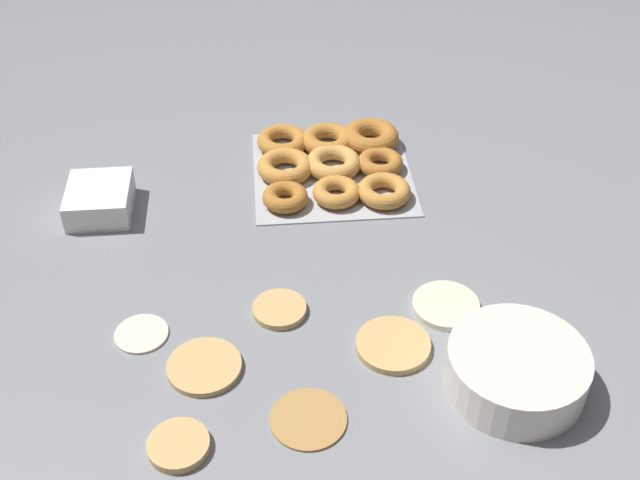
{
  "coord_description": "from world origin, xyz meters",
  "views": [
    {
      "loc": [
        0.05,
        0.94,
        0.92
      ],
      "look_at": [
        -0.05,
        -0.13,
        0.04
      ],
      "focal_mm": 45.0,
      "sensor_mm": 36.0,
      "label": 1
    }
  ],
  "objects_px": {
    "pancake_3": "(446,306)",
    "donut_tray": "(333,162)",
    "pancake_5": "(307,418)",
    "pancake_1": "(280,310)",
    "pancake_0": "(204,367)",
    "pancake_6": "(179,445)",
    "pancake_4": "(141,333)",
    "pancake_2": "(393,345)",
    "batter_bowl": "(516,370)",
    "container_stack": "(100,200)"
  },
  "relations": [
    {
      "from": "container_stack",
      "to": "pancake_1",
      "type": "bearing_deg",
      "value": 136.78
    },
    {
      "from": "pancake_2",
      "to": "pancake_4",
      "type": "bearing_deg",
      "value": -8.93
    },
    {
      "from": "pancake_5",
      "to": "donut_tray",
      "type": "xyz_separation_m",
      "value": [
        -0.1,
        -0.62,
        0.01
      ]
    },
    {
      "from": "pancake_0",
      "to": "donut_tray",
      "type": "xyz_separation_m",
      "value": [
        -0.25,
        -0.51,
        0.01
      ]
    },
    {
      "from": "donut_tray",
      "to": "pancake_6",
      "type": "bearing_deg",
      "value": 66.91
    },
    {
      "from": "pancake_6",
      "to": "pancake_3",
      "type": "bearing_deg",
      "value": -150.5
    },
    {
      "from": "pancake_4",
      "to": "container_stack",
      "type": "xyz_separation_m",
      "value": [
        0.1,
        -0.33,
        0.02
      ]
    },
    {
      "from": "pancake_0",
      "to": "pancake_1",
      "type": "xyz_separation_m",
      "value": [
        -0.12,
        -0.11,
        0.0
      ]
    },
    {
      "from": "pancake_0",
      "to": "pancake_3",
      "type": "relative_size",
      "value": 1.03
    },
    {
      "from": "donut_tray",
      "to": "container_stack",
      "type": "height_order",
      "value": "container_stack"
    },
    {
      "from": "pancake_1",
      "to": "batter_bowl",
      "type": "bearing_deg",
      "value": 151.64
    },
    {
      "from": "pancake_1",
      "to": "container_stack",
      "type": "relative_size",
      "value": 0.66
    },
    {
      "from": "pancake_2",
      "to": "batter_bowl",
      "type": "relative_size",
      "value": 0.57
    },
    {
      "from": "pancake_3",
      "to": "pancake_4",
      "type": "height_order",
      "value": "pancake_3"
    },
    {
      "from": "pancake_2",
      "to": "pancake_0",
      "type": "bearing_deg",
      "value": 3.64
    },
    {
      "from": "pancake_3",
      "to": "pancake_5",
      "type": "bearing_deg",
      "value": 40.33
    },
    {
      "from": "pancake_4",
      "to": "container_stack",
      "type": "relative_size",
      "value": 0.64
    },
    {
      "from": "donut_tray",
      "to": "pancake_3",
      "type": "bearing_deg",
      "value": 109.25
    },
    {
      "from": "pancake_0",
      "to": "pancake_6",
      "type": "relative_size",
      "value": 1.31
    },
    {
      "from": "container_stack",
      "to": "pancake_0",
      "type": "bearing_deg",
      "value": 116.17
    },
    {
      "from": "pancake_0",
      "to": "pancake_4",
      "type": "relative_size",
      "value": 1.33
    },
    {
      "from": "donut_tray",
      "to": "container_stack",
      "type": "bearing_deg",
      "value": 12.3
    },
    {
      "from": "pancake_4",
      "to": "donut_tray",
      "type": "bearing_deg",
      "value": -128.91
    },
    {
      "from": "pancake_0",
      "to": "pancake_2",
      "type": "bearing_deg",
      "value": -176.36
    },
    {
      "from": "pancake_2",
      "to": "pancake_4",
      "type": "relative_size",
      "value": 1.37
    },
    {
      "from": "batter_bowl",
      "to": "container_stack",
      "type": "bearing_deg",
      "value": -36.31
    },
    {
      "from": "batter_bowl",
      "to": "pancake_4",
      "type": "bearing_deg",
      "value": -15.25
    },
    {
      "from": "pancake_1",
      "to": "pancake_2",
      "type": "height_order",
      "value": "same"
    },
    {
      "from": "pancake_1",
      "to": "donut_tray",
      "type": "distance_m",
      "value": 0.42
    },
    {
      "from": "pancake_2",
      "to": "pancake_4",
      "type": "height_order",
      "value": "pancake_2"
    },
    {
      "from": "pancake_3",
      "to": "pancake_5",
      "type": "distance_m",
      "value": 0.32
    },
    {
      "from": "pancake_1",
      "to": "pancake_3",
      "type": "xyz_separation_m",
      "value": [
        -0.27,
        0.01,
        0.0
      ]
    },
    {
      "from": "pancake_0",
      "to": "container_stack",
      "type": "height_order",
      "value": "container_stack"
    },
    {
      "from": "donut_tray",
      "to": "batter_bowl",
      "type": "relative_size",
      "value": 1.52
    },
    {
      "from": "pancake_6",
      "to": "pancake_5",
      "type": "bearing_deg",
      "value": -169.66
    },
    {
      "from": "pancake_5",
      "to": "container_stack",
      "type": "bearing_deg",
      "value": -56.07
    },
    {
      "from": "pancake_0",
      "to": "donut_tray",
      "type": "bearing_deg",
      "value": -115.76
    },
    {
      "from": "batter_bowl",
      "to": "container_stack",
      "type": "relative_size",
      "value": 1.55
    },
    {
      "from": "donut_tray",
      "to": "pancake_5",
      "type": "bearing_deg",
      "value": 80.97
    },
    {
      "from": "pancake_0",
      "to": "pancake_5",
      "type": "xyz_separation_m",
      "value": [
        -0.15,
        0.11,
        -0.0
      ]
    },
    {
      "from": "pancake_1",
      "to": "pancake_5",
      "type": "distance_m",
      "value": 0.22
    },
    {
      "from": "pancake_1",
      "to": "pancake_5",
      "type": "relative_size",
      "value": 0.8
    },
    {
      "from": "pancake_2",
      "to": "pancake_5",
      "type": "height_order",
      "value": "pancake_2"
    },
    {
      "from": "pancake_2",
      "to": "batter_bowl",
      "type": "bearing_deg",
      "value": 151.35
    },
    {
      "from": "pancake_0",
      "to": "container_stack",
      "type": "bearing_deg",
      "value": -63.83
    },
    {
      "from": "batter_bowl",
      "to": "pancake_6",
      "type": "bearing_deg",
      "value": 8.1
    },
    {
      "from": "pancake_3",
      "to": "donut_tray",
      "type": "relative_size",
      "value": 0.35
    },
    {
      "from": "batter_bowl",
      "to": "donut_tray",
      "type": "bearing_deg",
      "value": -70.16
    },
    {
      "from": "pancake_3",
      "to": "pancake_4",
      "type": "distance_m",
      "value": 0.49
    },
    {
      "from": "pancake_3",
      "to": "batter_bowl",
      "type": "bearing_deg",
      "value": 111.25
    }
  ]
}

